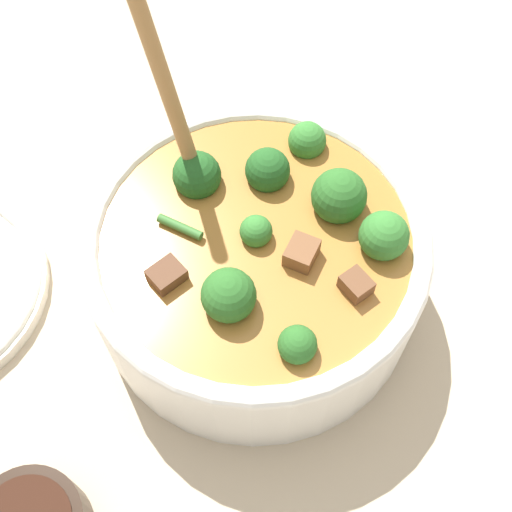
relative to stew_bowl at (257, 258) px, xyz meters
The scene contains 2 objects.
ground_plane 0.06m from the stew_bowl, 141.06° to the right, with size 4.00×4.00×0.00m, color #C6B293.
stew_bowl is the anchor object (origin of this frame).
Camera 1 is at (-0.05, -0.26, 0.49)m, focal length 45.00 mm.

